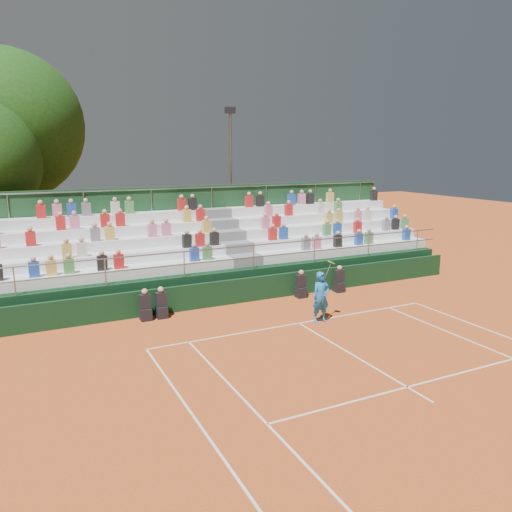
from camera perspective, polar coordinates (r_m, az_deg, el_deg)
name	(u,v)px	position (r m, az deg, el deg)	size (l,w,h in m)	color
ground	(299,323)	(18.04, 4.93, -7.67)	(90.00, 90.00, 0.00)	#C55320
courtside_wall	(259,288)	(20.56, 0.37, -3.70)	(20.00, 0.15, 1.00)	black
line_officials	(243,294)	(19.80, -1.44, -4.39)	(8.90, 0.40, 1.19)	black
grandstand	(228,260)	(23.29, -3.18, -0.41)	(20.00, 5.20, 4.40)	black
tennis_player	(321,297)	(18.01, 7.45, -4.66)	(0.88, 0.47, 2.22)	blue
tree_east	(7,126)	(29.02, -26.62, 13.16)	(7.64, 7.64, 11.12)	#3D2516
floodlight_mast	(231,170)	(29.67, -2.91, 9.75)	(0.60, 0.25, 8.51)	gray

